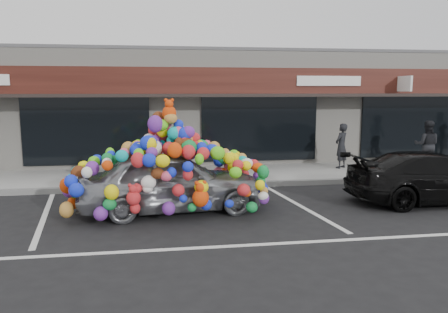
{
  "coord_description": "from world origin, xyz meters",
  "views": [
    {
      "loc": [
        -0.64,
        -9.81,
        2.82
      ],
      "look_at": [
        1.08,
        1.4,
        1.09
      ],
      "focal_mm": 35.0,
      "sensor_mm": 36.0,
      "label": 1
    }
  ],
  "objects": [
    {
      "name": "ground",
      "position": [
        0.0,
        0.0,
        0.0
      ],
      "size": [
        90.0,
        90.0,
        0.0
      ],
      "primitive_type": "plane",
      "color": "black",
      "rests_on": "ground"
    },
    {
      "name": "shop_building",
      "position": [
        0.0,
        8.44,
        2.16
      ],
      "size": [
        24.0,
        7.2,
        4.31
      ],
      "color": "beige",
      "rests_on": "ground"
    },
    {
      "name": "sidewalk",
      "position": [
        0.0,
        4.0,
        0.07
      ],
      "size": [
        26.0,
        3.0,
        0.15
      ],
      "primitive_type": "cube",
      "color": "#989893",
      "rests_on": "ground"
    },
    {
      "name": "kerb",
      "position": [
        0.0,
        2.5,
        0.07
      ],
      "size": [
        26.0,
        0.18,
        0.16
      ],
      "primitive_type": "cube",
      "color": "slate",
      "rests_on": "ground"
    },
    {
      "name": "parking_stripe_left",
      "position": [
        -3.2,
        0.2,
        0.0
      ],
      "size": [
        0.73,
        4.37,
        0.01
      ],
      "primitive_type": "cube",
      "rotation": [
        0.0,
        0.0,
        0.14
      ],
      "color": "silver",
      "rests_on": "ground"
    },
    {
      "name": "parking_stripe_mid",
      "position": [
        2.8,
        0.2,
        0.0
      ],
      "size": [
        0.73,
        4.37,
        0.01
      ],
      "primitive_type": "cube",
      "rotation": [
        0.0,
        0.0,
        0.14
      ],
      "color": "silver",
      "rests_on": "ground"
    },
    {
      "name": "lane_line",
      "position": [
        2.0,
        -2.3,
        0.0
      ],
      "size": [
        14.0,
        0.12,
        0.01
      ],
      "primitive_type": "cube",
      "color": "silver",
      "rests_on": "ground"
    },
    {
      "name": "toy_car",
      "position": [
        -0.34,
        0.24,
        0.89
      ],
      "size": [
        3.07,
        4.68,
        2.63
      ],
      "rotation": [
        0.0,
        0.0,
        1.67
      ],
      "color": "gray",
      "rests_on": "ground"
    },
    {
      "name": "black_sedan",
      "position": [
        6.25,
        0.07,
        0.64
      ],
      "size": [
        1.86,
        4.44,
        1.28
      ],
      "primitive_type": "imported",
      "rotation": [
        0.0,
        0.0,
        1.56
      ],
      "color": "black",
      "rests_on": "ground"
    },
    {
      "name": "pedestrian_a",
      "position": [
        5.62,
        4.29,
        0.92
      ],
      "size": [
        0.67,
        0.63,
        1.54
      ],
      "primitive_type": "imported",
      "rotation": [
        0.0,
        0.0,
        3.79
      ],
      "color": "black",
      "rests_on": "sidewalk"
    },
    {
      "name": "pedestrian_b",
      "position": [
        8.42,
        3.69,
        0.98
      ],
      "size": [
        1.01,
        0.95,
        1.66
      ],
      "primitive_type": "imported",
      "rotation": [
        0.0,
        0.0,
        2.61
      ],
      "color": "black",
      "rests_on": "sidewalk"
    }
  ]
}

